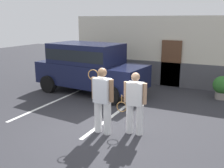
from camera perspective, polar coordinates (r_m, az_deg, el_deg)
ground_plane at (r=7.30m, az=-2.31°, el=-10.32°), size 40.00×40.00×0.00m
parking_stripe_0 at (r=9.98m, az=-12.82°, el=-3.87°), size 0.12×4.40×0.01m
parking_stripe_1 at (r=8.64m, az=1.03°, el=-6.33°), size 0.12×4.40×0.01m
house_frontage at (r=12.39m, az=11.09°, el=6.70°), size 9.04×0.40×3.17m
parked_suv at (r=10.88m, az=-5.06°, el=4.10°), size 4.76×2.51×2.05m
tennis_player_man at (r=6.89m, az=-2.13°, el=-3.47°), size 0.80×0.32×1.80m
tennis_player_woman at (r=6.88m, az=5.02°, el=-4.14°), size 0.89×0.29×1.68m
potted_plant_by_porch at (r=10.85m, az=22.98°, el=-0.48°), size 0.68×0.68×0.90m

